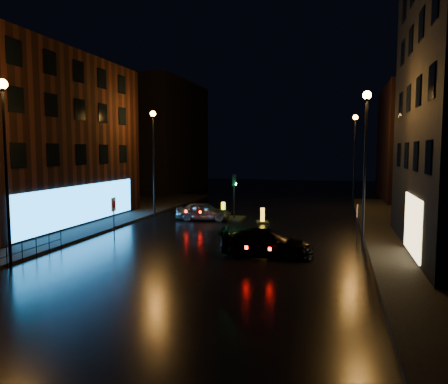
{
  "coord_description": "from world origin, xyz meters",
  "views": [
    {
      "loc": [
        6.42,
        -18.25,
        5.27
      ],
      "look_at": [
        -0.12,
        6.78,
        2.8
      ],
      "focal_mm": 35.0,
      "sensor_mm": 36.0,
      "label": 1
    }
  ],
  "objects": [
    {
      "name": "ground",
      "position": [
        0.0,
        0.0,
        0.0
      ],
      "size": [
        120.0,
        120.0,
        0.0
      ],
      "primitive_type": "plane",
      "color": "black",
      "rests_on": "ground"
    },
    {
      "name": "street_lamp_lnear",
      "position": [
        -7.8,
        -2.0,
        5.56
      ],
      "size": [
        0.44,
        0.44,
        8.37
      ],
      "color": "black",
      "rests_on": "ground"
    },
    {
      "name": "building_far_right",
      "position": [
        15.0,
        32.0,
        6.0
      ],
      "size": [
        8.0,
        14.0,
        12.0
      ],
      "primitive_type": "cube",
      "color": "black",
      "rests_on": "ground"
    },
    {
      "name": "building_far_left",
      "position": [
        -16.0,
        35.0,
        7.0
      ],
      "size": [
        8.0,
        16.0,
        14.0
      ],
      "primitive_type": "cube",
      "color": "black",
      "rests_on": "ground"
    },
    {
      "name": "road_sign_right",
      "position": [
        7.56,
        7.89,
        1.61
      ],
      "size": [
        0.1,
        0.52,
        2.15
      ],
      "rotation": [
        0.0,
        0.0,
        3.05
      ],
      "color": "black",
      "rests_on": "ground"
    },
    {
      "name": "building_left",
      "position": [
        -15.5,
        8.0,
        6.0
      ],
      "size": [
        10.0,
        18.0,
        12.0
      ],
      "primitive_type": "cube",
      "color": "black",
      "rests_on": "ground"
    },
    {
      "name": "traffic_signal",
      "position": [
        -1.2,
        14.0,
        0.5
      ],
      "size": [
        1.4,
        2.4,
        3.45
      ],
      "color": "black",
      "rests_on": "ground"
    },
    {
      "name": "street_lamp_rnear",
      "position": [
        7.8,
        6.0,
        5.56
      ],
      "size": [
        0.44,
        0.44,
        8.37
      ],
      "color": "black",
      "rests_on": "ground"
    },
    {
      "name": "dark_sedan",
      "position": [
        3.08,
        2.94,
        0.68
      ],
      "size": [
        4.79,
        2.22,
        1.35
      ],
      "primitive_type": "imported",
      "rotation": [
        0.0,
        0.0,
        1.64
      ],
      "color": "black",
      "rests_on": "ground"
    },
    {
      "name": "bollard_near",
      "position": [
        1.16,
        12.99,
        0.24
      ],
      "size": [
        1.14,
        1.42,
        1.09
      ],
      "rotation": [
        0.0,
        0.0,
        0.28
      ],
      "color": "black",
      "rests_on": "ground"
    },
    {
      "name": "street_lamp_rfar",
      "position": [
        7.8,
        22.0,
        5.56
      ],
      "size": [
        0.44,
        0.44,
        8.37
      ],
      "color": "black",
      "rests_on": "ground"
    },
    {
      "name": "silver_hatchback",
      "position": [
        -3.35,
        12.95,
        0.69
      ],
      "size": [
        4.22,
        2.07,
        1.39
      ],
      "primitive_type": "imported",
      "rotation": [
        0.0,
        0.0,
        1.68
      ],
      "color": "#A2A6AA",
      "rests_on": "ground"
    },
    {
      "name": "street_lamp_lfar",
      "position": [
        -7.8,
        14.0,
        5.56
      ],
      "size": [
        0.44,
        0.44,
        8.37
      ],
      "color": "black",
      "rests_on": "ground"
    },
    {
      "name": "pavement_left",
      "position": [
        -14.0,
        8.0,
        0.07
      ],
      "size": [
        12.0,
        44.0,
        0.15
      ],
      "primitive_type": "cube",
      "color": "black",
      "rests_on": "ground"
    },
    {
      "name": "road_sign_left",
      "position": [
        -6.55,
        5.18,
        1.83
      ],
      "size": [
        0.15,
        0.59,
        2.45
      ],
      "rotation": [
        0.0,
        0.0,
        0.15
      ],
      "color": "black",
      "rests_on": "ground"
    },
    {
      "name": "guard_railing",
      "position": [
        -8.0,
        -1.0,
        0.74
      ],
      "size": [
        0.05,
        6.04,
        1.0
      ],
      "color": "black",
      "rests_on": "ground"
    },
    {
      "name": "bollard_far",
      "position": [
        -2.64,
        16.16,
        0.23
      ],
      "size": [
        1.11,
        1.37,
        1.04
      ],
      "rotation": [
        0.0,
        0.0,
        -0.3
      ],
      "color": "black",
      "rests_on": "ground"
    }
  ]
}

